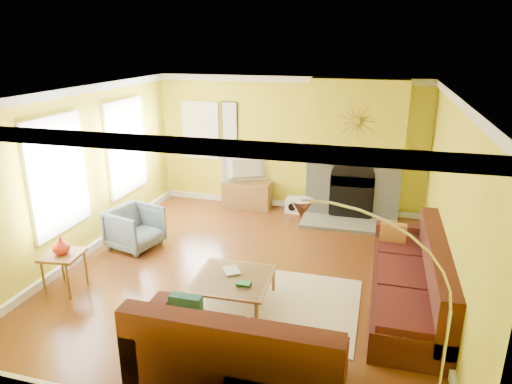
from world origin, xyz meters
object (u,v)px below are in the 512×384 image
(armchair, at_px, (135,228))
(coffee_table, at_px, (233,290))
(media_console, at_px, (247,194))
(arc_lamp, at_px, (375,324))
(side_table, at_px, (65,271))
(sectional_sofa, at_px, (312,280))

(armchair, bearing_deg, coffee_table, -105.41)
(media_console, bearing_deg, arc_lamp, -62.72)
(coffee_table, bearing_deg, side_table, -173.75)
(armchair, height_order, side_table, armchair)
(arc_lamp, bearing_deg, coffee_table, 139.19)
(sectional_sofa, height_order, armchair, sectional_sofa)
(side_table, bearing_deg, arc_lamp, -17.19)
(media_console, height_order, armchair, armchair)
(sectional_sofa, relative_size, media_console, 3.82)
(armchair, bearing_deg, media_console, -13.21)
(arc_lamp, bearing_deg, media_console, 117.28)
(media_console, height_order, side_table, same)
(side_table, bearing_deg, armchair, 80.19)
(sectional_sofa, xyz_separation_m, arc_lamp, (0.78, -1.69, 0.61))
(sectional_sofa, xyz_separation_m, coffee_table, (-1.04, -0.12, -0.25))
(armchair, xyz_separation_m, arc_lamp, (3.96, -2.81, 0.71))
(side_table, distance_m, arc_lamp, 4.49)
(coffee_table, bearing_deg, media_console, 103.46)
(side_table, relative_size, arc_lamp, 0.26)
(sectional_sofa, relative_size, armchair, 4.91)
(armchair, xyz_separation_m, side_table, (-0.26, -1.50, -0.08))
(media_console, relative_size, side_table, 1.82)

